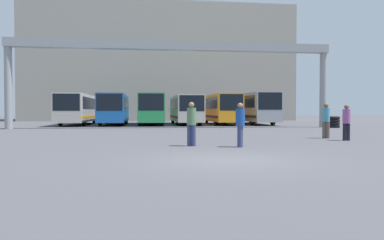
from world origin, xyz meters
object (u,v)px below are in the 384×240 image
object	(u,v)px
pedestrian_mid_right	(191,123)
pedestrian_far_center	(326,120)
pedestrian_near_center	(240,124)
tire_stack	(334,122)
bus_slot_0	(79,108)
pedestrian_near_left	(346,121)
bus_slot_1	(114,108)
bus_slot_4	(221,107)
bus_slot_3	(185,108)
bus_slot_2	(150,107)
bus_slot_5	(254,107)

from	to	relation	value
pedestrian_mid_right	pedestrian_far_center	xyz separation A→B (m)	(7.54, 3.36, 0.02)
pedestrian_near_center	tire_stack	size ratio (longest dim) A/B	1.70
pedestrian_near_center	tire_stack	distance (m)	19.67
bus_slot_0	pedestrian_near_left	xyz separation A→B (m)	(16.49, -22.81, -0.82)
bus_slot_1	bus_slot_4	size ratio (longest dim) A/B	1.07
bus_slot_1	pedestrian_mid_right	world-z (taller)	bus_slot_1
bus_slot_4	bus_slot_1	bearing A→B (deg)	178.13
pedestrian_near_left	bus_slot_4	bearing A→B (deg)	98.05
bus_slot_3	bus_slot_4	bearing A→B (deg)	-10.04
pedestrian_mid_right	pedestrian_near_left	bearing A→B (deg)	41.72
bus_slot_1	pedestrian_mid_right	size ratio (longest dim) A/B	5.97
pedestrian_near_left	bus_slot_0	bearing A→B (deg)	129.19
bus_slot_2	bus_slot_4	bearing A→B (deg)	-3.84
bus_slot_3	bus_slot_5	world-z (taller)	bus_slot_5
tire_stack	pedestrian_far_center	bearing A→B (deg)	-119.60
bus_slot_4	pedestrian_near_left	bearing A→B (deg)	-85.27
tire_stack	pedestrian_near_center	bearing A→B (deg)	-128.17
bus_slot_0	pedestrian_near_center	distance (m)	27.45
pedestrian_near_center	pedestrian_far_center	distance (m)	6.96
pedestrian_near_center	pedestrian_far_center	size ratio (longest dim) A/B	0.96
bus_slot_5	pedestrian_far_center	bearing A→B (deg)	-96.02
bus_slot_2	bus_slot_4	world-z (taller)	bus_slot_4
pedestrian_mid_right	pedestrian_near_left	xyz separation A→B (m)	(7.81, 1.84, -0.03)
bus_slot_3	pedestrian_near_left	world-z (taller)	bus_slot_3
pedestrian_near_center	pedestrian_near_left	distance (m)	6.45
bus_slot_1	bus_slot_4	xyz separation A→B (m)	(11.03, -0.36, 0.02)
pedestrian_mid_right	pedestrian_near_left	world-z (taller)	pedestrian_mid_right
pedestrian_mid_right	pedestrian_near_left	size ratio (longest dim) A/B	1.03
pedestrian_near_center	pedestrian_far_center	bearing A→B (deg)	151.08
bus_slot_3	pedestrian_far_center	size ratio (longest dim) A/B	6.19
bus_slot_5	pedestrian_far_center	size ratio (longest dim) A/B	5.91
pedestrian_near_left	bus_slot_2	bearing A→B (deg)	115.79
bus_slot_1	bus_slot_2	size ratio (longest dim) A/B	0.98
bus_slot_2	pedestrian_near_left	size ratio (longest dim) A/B	6.32
bus_slot_4	tire_stack	size ratio (longest dim) A/B	9.67
bus_slot_5	pedestrian_mid_right	distance (m)	25.75
bus_slot_5	pedestrian_far_center	distance (m)	20.61
bus_slot_0	pedestrian_far_center	bearing A→B (deg)	-52.68
bus_slot_1	pedestrian_mid_right	distance (m)	24.34
bus_slot_4	bus_slot_3	bearing A→B (deg)	169.96
bus_slot_1	pedestrian_near_left	xyz separation A→B (m)	(12.82, -21.97, -0.83)
pedestrian_near_center	bus_slot_2	bearing A→B (deg)	-147.00
bus_slot_4	bus_slot_2	bearing A→B (deg)	176.16
bus_slot_2	bus_slot_3	xyz separation A→B (m)	(3.68, 0.16, -0.07)
bus_slot_4	pedestrian_mid_right	bearing A→B (deg)	-104.41
bus_slot_2	pedestrian_near_center	bearing A→B (deg)	-82.58
bus_slot_0	tire_stack	xyz separation A→B (m)	(22.71, -9.86, -1.27)
pedestrian_near_left	pedestrian_far_center	world-z (taller)	pedestrian_far_center
bus_slot_0	bus_slot_3	size ratio (longest dim) A/B	1.10
bus_slot_1	bus_slot_2	distance (m)	3.68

